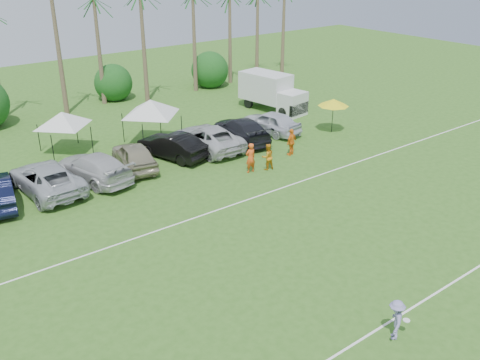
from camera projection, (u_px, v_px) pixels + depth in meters
ground at (427, 355)px, 19.44m from camera, size 120.00×120.00×0.00m
field_lines at (281, 260)px, 25.23m from camera, size 80.00×12.10×0.01m
palm_tree_5 at (40, 14)px, 43.54m from camera, size 2.40×2.40×9.90m
palm_tree_8 at (178, 13)px, 51.12m from camera, size 2.40×2.40×8.90m
palm_tree_9 at (220, 0)px, 53.53m from camera, size 2.40×2.40×9.90m
bush_tree_2 at (111, 80)px, 50.28m from camera, size 4.00×4.00×4.00m
bush_tree_3 at (200, 66)px, 55.83m from camera, size 4.00×4.00×4.00m
sideline_player_a at (250, 158)px, 34.41m from camera, size 0.75×0.52×1.99m
sideline_player_b at (268, 157)px, 34.88m from camera, size 0.96×0.81×1.76m
sideline_player_c at (291, 142)px, 37.24m from camera, size 1.21×0.76×1.91m
box_truck at (272, 91)px, 46.91m from camera, size 3.20×6.46×3.19m
canopy_tent_left at (61, 112)px, 36.85m from camera, size 4.30×4.30×3.48m
canopy_tent_right at (150, 100)px, 38.36m from camera, size 4.82×4.82×3.90m
market_umbrella at (334, 102)px, 41.12m from camera, size 2.40×2.40×2.67m
frisbee_player at (396, 320)px, 19.95m from camera, size 1.22×1.16×1.66m
parked_car_2 at (46, 178)px, 31.72m from camera, size 3.24×6.43×1.75m
parked_car_3 at (94, 167)px, 33.27m from camera, size 3.55×6.37×1.75m
parked_car_4 at (134, 156)px, 35.10m from camera, size 2.97×5.42×1.75m
parked_car_5 at (172, 146)px, 36.79m from camera, size 3.25×5.60×1.75m
parked_car_6 at (208, 138)px, 38.32m from camera, size 3.02×6.34×1.75m
parked_car_7 at (241, 130)px, 39.90m from camera, size 3.37×6.33×1.75m
parked_car_8 at (271, 122)px, 41.58m from camera, size 2.79×5.37×1.75m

